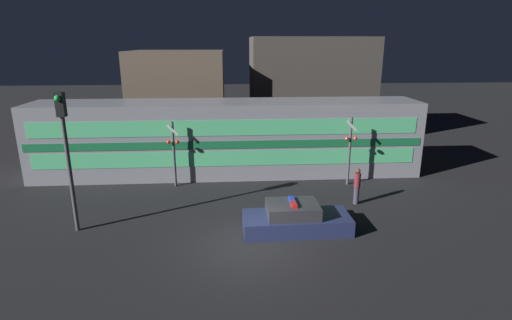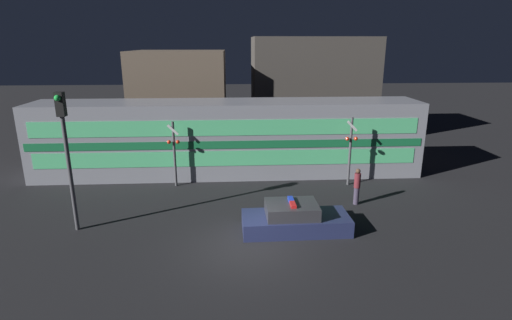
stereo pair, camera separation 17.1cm
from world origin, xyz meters
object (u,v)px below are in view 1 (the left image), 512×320
train (227,138)px  crossing_signal_near (350,148)px  police_car (295,219)px  pedestrian (357,186)px  traffic_light_corner (66,145)px

train → crossing_signal_near: (6.34, -2.38, -0.08)m
police_car → crossing_signal_near: 6.51m
train → pedestrian: 7.88m
pedestrian → crossing_signal_near: crossing_signal_near is taller
crossing_signal_near → police_car: bearing=-125.3°
pedestrian → traffic_light_corner: bearing=-170.8°
police_car → traffic_light_corner: traffic_light_corner is taller
train → police_car: train is taller
train → traffic_light_corner: bearing=-131.0°
train → traffic_light_corner: 9.33m
train → police_car: (2.68, -7.55, -1.59)m
pedestrian → traffic_light_corner: (-12.02, -1.95, 2.65)m
traffic_light_corner → train: bearing=49.0°
pedestrian → police_car: bearing=-142.2°
pedestrian → crossing_signal_near: bearing=81.9°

